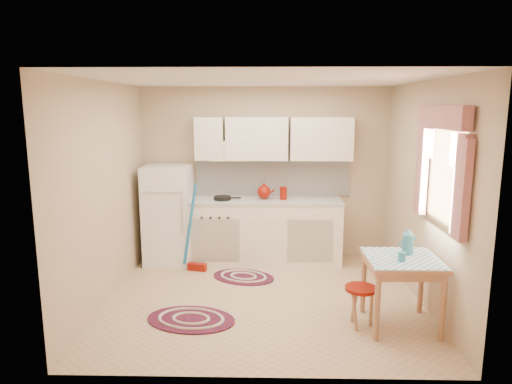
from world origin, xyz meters
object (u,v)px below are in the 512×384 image
(base_cabinets, at_px, (261,232))
(stool, at_px, (360,306))
(fridge, at_px, (169,215))
(table, at_px, (401,292))

(base_cabinets, height_order, stool, base_cabinets)
(fridge, bearing_deg, table, -34.54)
(stool, bearing_deg, table, 2.10)
(fridge, distance_m, base_cabinets, 1.35)
(base_cabinets, relative_size, stool, 5.36)
(base_cabinets, xyz_separation_m, table, (1.44, -1.95, -0.08))
(fridge, height_order, stool, fridge)
(fridge, bearing_deg, stool, -39.12)
(base_cabinets, bearing_deg, fridge, -177.83)
(base_cabinets, bearing_deg, table, -53.56)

